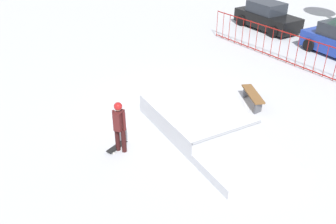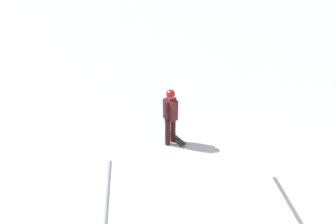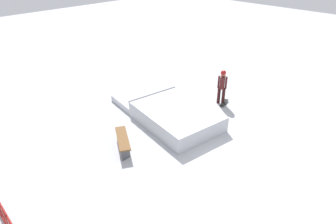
% 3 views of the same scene
% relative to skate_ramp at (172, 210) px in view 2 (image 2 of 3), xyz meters
% --- Properties ---
extents(ground_plane, '(60.00, 60.00, 0.00)m').
position_rel_skate_ramp_xyz_m(ground_plane, '(-1.79, 0.50, -0.32)').
color(ground_plane, '#B7BABF').
extents(skate_ramp, '(5.72, 3.37, 0.74)m').
position_rel_skate_ramp_xyz_m(skate_ramp, '(0.00, 0.00, 0.00)').
color(skate_ramp, silver).
rests_on(skate_ramp, ground).
extents(skater, '(0.39, 0.44, 1.73)m').
position_rel_skate_ramp_xyz_m(skater, '(-0.73, -2.81, 0.69)').
color(skater, black).
rests_on(skater, ground).
extents(skateboard, '(0.43, 0.82, 0.09)m').
position_rel_skate_ramp_xyz_m(skateboard, '(-0.91, -2.86, -0.24)').
color(skateboard, black).
rests_on(skateboard, ground).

